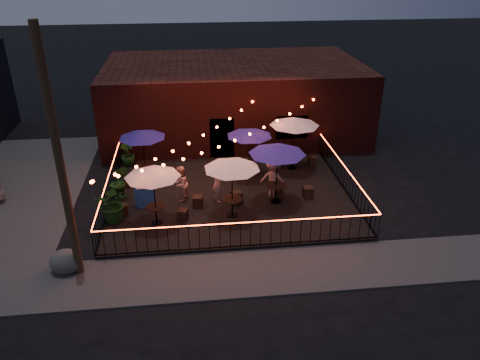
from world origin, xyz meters
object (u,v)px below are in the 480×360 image
object	(u,v)px
cafe_table_0	(152,173)
cooler	(144,195)
cafe_table_2	(232,165)
cafe_table_5	(294,122)
utility_pole	(60,162)
cafe_table_3	(249,133)
cafe_table_4	(277,150)
cafe_table_1	(142,135)
boulder	(66,261)

from	to	relation	value
cafe_table_0	cooler	distance (m)	2.22
cafe_table_2	cafe_table_5	distance (m)	5.24
utility_pole	cafe_table_3	world-z (taller)	utility_pole
cafe_table_4	utility_pole	bearing A→B (deg)	-152.46
cafe_table_4	cooler	size ratio (longest dim) A/B	2.95
cafe_table_5	cooler	xyz separation A→B (m)	(-6.76, -2.86, -1.83)
cafe_table_0	cafe_table_2	distance (m)	2.95
cafe_table_3	cafe_table_4	size ratio (longest dim) A/B	0.94
utility_pole	cafe_table_4	bearing A→B (deg)	27.54
cafe_table_0	cafe_table_5	size ratio (longest dim) A/B	0.86
cafe_table_1	cafe_table_3	distance (m)	4.74
cafe_table_1	cafe_table_5	world-z (taller)	cafe_table_5
cafe_table_0	cafe_table_3	distance (m)	5.54
cafe_table_0	utility_pole	bearing A→B (deg)	-132.09
cafe_table_2	boulder	bearing A→B (deg)	-154.66
cafe_table_2	cooler	distance (m)	4.05
cafe_table_0	cafe_table_4	world-z (taller)	cafe_table_4
cafe_table_3	cafe_table_4	xyz separation A→B (m)	(0.76, -2.64, 0.24)
cafe_table_0	cafe_table_4	xyz separation A→B (m)	(4.83, 1.12, 0.22)
cafe_table_0	boulder	world-z (taller)	cafe_table_0
cafe_table_1	cafe_table_3	world-z (taller)	cafe_table_1
cooler	cafe_table_1	bearing A→B (deg)	67.87
cafe_table_1	boulder	distance (m)	7.15
utility_pole	cafe_table_4	distance (m)	8.30
cafe_table_2	cafe_table_5	xyz separation A→B (m)	(3.29, 4.08, 0.14)
cooler	cafe_table_3	bearing A→B (deg)	1.84
cafe_table_0	cafe_table_5	distance (m)	7.57
utility_pole	cafe_table_2	distance (m)	6.29
cafe_table_2	cafe_table_4	distance (m)	2.10
utility_pole	cafe_table_0	size ratio (longest dim) A/B	3.49
utility_pole	cafe_table_1	xyz separation A→B (m)	(1.73, 6.69, -1.75)
utility_pole	boulder	bearing A→B (deg)	162.34
cafe_table_1	utility_pole	bearing A→B (deg)	-104.51
utility_pole	cafe_table_1	distance (m)	7.13
cafe_table_0	cafe_table_3	world-z (taller)	cafe_table_0
cafe_table_2	cooler	size ratio (longest dim) A/B	3.02
cooler	utility_pole	bearing A→B (deg)	-139.36
cafe_table_1	cooler	world-z (taller)	cafe_table_1
cafe_table_3	utility_pole	bearing A→B (deg)	-135.24
cafe_table_3	cooler	xyz separation A→B (m)	(-4.61, -2.32, -1.59)
cafe_table_3	cafe_table_5	world-z (taller)	cafe_table_5
cafe_table_4	cooler	bearing A→B (deg)	176.59
cafe_table_3	cafe_table_4	distance (m)	2.76
cafe_table_0	cafe_table_3	xyz separation A→B (m)	(4.07, 3.76, -0.02)
cafe_table_2	cafe_table_4	world-z (taller)	cafe_table_4
cafe_table_0	cafe_table_4	size ratio (longest dim) A/B	0.82
utility_pole	cafe_table_2	size ratio (longest dim) A/B	2.79
cafe_table_4	cafe_table_5	distance (m)	3.47
cafe_table_1	cafe_table_3	bearing A→B (deg)	-3.37
cafe_table_0	cafe_table_1	world-z (taller)	cafe_table_1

